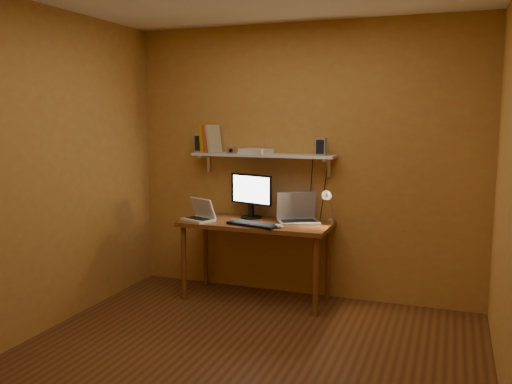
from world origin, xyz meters
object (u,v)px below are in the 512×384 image
at_px(speaker_right, 321,147).
at_px(netbook, 200,214).
at_px(wall_shelf, 263,156).
at_px(router, 256,151).
at_px(speaker_left, 202,143).
at_px(laptop, 297,214).
at_px(shelf_camera, 231,150).
at_px(desk, 256,231).
at_px(monitor, 251,194).
at_px(keyboard, 253,224).
at_px(desk_lamp, 329,202).
at_px(mouse, 279,226).

bearing_deg(speaker_right, netbook, -163.88).
xyz_separation_m(wall_shelf, router, (-0.07, -0.01, 0.04)).
height_order(speaker_left, speaker_right, speaker_left).
bearing_deg(wall_shelf, router, -169.97).
distance_m(laptop, shelf_camera, 0.88).
bearing_deg(laptop, wall_shelf, 142.46).
relative_size(desk, monitor, 3.04).
xyz_separation_m(laptop, netbook, (-0.89, -0.23, -0.02)).
bearing_deg(keyboard, desk_lamp, 40.15).
distance_m(monitor, netbook, 0.53).
bearing_deg(desk, desk_lamp, 10.81).
xyz_separation_m(mouse, desk_lamp, (0.38, 0.32, 0.19)).
bearing_deg(laptop, router, 145.61).
bearing_deg(speaker_left, wall_shelf, 16.48).
relative_size(desk, wall_shelf, 1.00).
bearing_deg(mouse, keyboard, -168.47).
xyz_separation_m(keyboard, router, (-0.11, 0.36, 0.64)).
xyz_separation_m(desk_lamp, speaker_left, (-1.30, 0.05, 0.51)).
bearing_deg(mouse, desk, 160.54).
height_order(speaker_right, router, speaker_right).
distance_m(mouse, speaker_left, 1.22).
bearing_deg(netbook, speaker_left, 135.66).
bearing_deg(monitor, router, 40.05).
bearing_deg(speaker_right, keyboard, -144.30).
relative_size(desk_lamp, speaker_right, 2.32).
xyz_separation_m(laptop, keyboard, (-0.33, -0.31, -0.06)).
xyz_separation_m(desk_lamp, router, (-0.73, 0.06, 0.44)).
distance_m(desk, laptop, 0.42).
relative_size(laptop, keyboard, 0.93).
xyz_separation_m(monitor, speaker_left, (-0.53, 0.02, 0.48)).
bearing_deg(mouse, wall_shelf, 140.87).
distance_m(netbook, desk_lamp, 1.22).
xyz_separation_m(monitor, router, (0.04, 0.02, 0.41)).
bearing_deg(monitor, speaker_right, 19.04).
relative_size(monitor, keyboard, 0.95).
bearing_deg(desk, mouse, -34.03).
xyz_separation_m(laptop, speaker_left, (-1.01, 0.05, 0.65)).
xyz_separation_m(mouse, speaker_right, (0.29, 0.38, 0.69)).
bearing_deg(speaker_right, desk, -160.59).
height_order(wall_shelf, speaker_left, speaker_left).
relative_size(netbook, speaker_right, 2.17).
distance_m(desk, router, 0.76).
relative_size(desk, laptop, 3.11).
bearing_deg(monitor, keyboard, -49.37).
relative_size(shelf_camera, router, 0.36).
bearing_deg(laptop, keyboard, -164.31).
xyz_separation_m(desk, mouse, (0.28, -0.19, 0.10)).
distance_m(wall_shelf, laptop, 0.65).
bearing_deg(speaker_right, speaker_left, -178.42).
bearing_deg(shelf_camera, router, 16.89).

